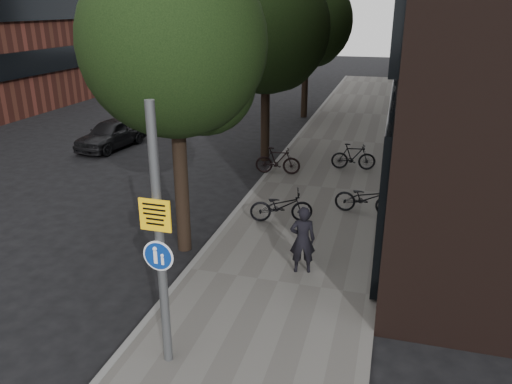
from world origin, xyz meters
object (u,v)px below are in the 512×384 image
(pedestrian, at_px, (303,240))
(parked_car_near, at_px, (112,134))
(parked_bike_facade_near, at_px, (366,198))
(signpost, at_px, (160,241))

(pedestrian, relative_size, parked_car_near, 0.43)
(pedestrian, distance_m, parked_bike_facade_near, 4.24)
(signpost, bearing_deg, parked_bike_facade_near, 70.44)
(signpost, height_order, parked_bike_facade_near, signpost)
(signpost, height_order, parked_car_near, signpost)
(signpost, distance_m, pedestrian, 4.44)
(pedestrian, bearing_deg, parked_car_near, -55.65)
(parked_bike_facade_near, bearing_deg, pedestrian, 166.92)
(signpost, distance_m, parked_bike_facade_near, 8.58)
(parked_car_near, bearing_deg, pedestrian, -33.17)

